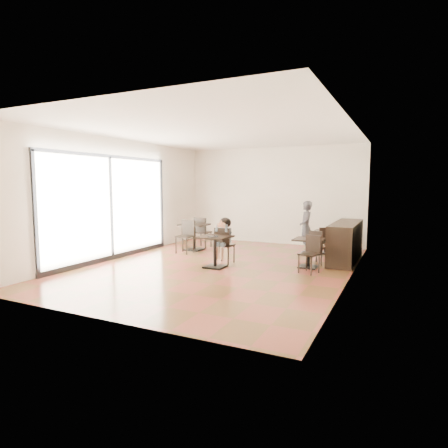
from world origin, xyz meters
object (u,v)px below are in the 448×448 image
Objects in this scene: cafe_table_mid at (308,253)px; chair_left_a at (203,232)px; adult_patron at (306,227)px; chair_back_b at (327,243)px; child_chair at (225,245)px; chair_back_a at (334,237)px; child_table at (215,252)px; cafe_table_left at (194,237)px; chair_mid_b at (309,255)px; child at (225,241)px; chair_left_b at (185,237)px; chair_mid_a at (319,247)px; cafe_table_back at (325,242)px.

cafe_table_mid is 0.74× the size of chair_left_a.
adult_patron reaches higher than chair_back_b.
child_chair is 1.15× the size of chair_back_b.
child_chair is 3.71m from chair_back_a.
chair_back_b reaches higher than child_table.
child_chair reaches higher than chair_back_b.
chair_left_a reaches higher than cafe_table_left.
cafe_table_left is at bearing -38.29° from child_chair.
adult_patron is 1.80× the size of chair_mid_b.
chair_left_b is (-1.64, 0.75, -0.10)m from child.
child is 2.36m from chair_mid_a.
chair_back_a is (0.64, 0.85, -0.36)m from adult_patron.
child_chair is at bearing -168.38° from cafe_table_mid.
child_table is 0.80× the size of chair_left_b.
cafe_table_back is 4.05m from chair_left_b.
adult_patron is 1.12m from chair_back_a.
child_chair is at bearing 90.00° from child_table.
chair_left_b is (-3.17, -1.41, -0.28)m from adult_patron.
chair_left_b reaches higher than cafe_table_left.
cafe_table_back is (0.02, 2.05, -0.02)m from cafe_table_mid.
cafe_table_back is 0.78× the size of chair_mid_b.
chair_left_b reaches higher than child_table.
chair_left_b is (-3.79, -0.22, 0.05)m from chair_mid_a.
child is (0.00, 0.00, 0.12)m from child_chair.
child_table is 1.15× the size of cafe_table_back.
cafe_table_back is at bearing 54.26° from chair_back_a.
chair_left_a reaches higher than chair_mid_b.
chair_back_b is at bearing 84.18° from cafe_table_mid.
child_table is 3.63m from cafe_table_back.
chair_back_b is (0.01, 0.95, -0.02)m from chair_mid_a.
adult_patron reaches higher than chair_left_b.
chair_mid_b is at bearing 67.76° from chair_back_a.
chair_left_a is (-3.65, 1.43, 0.13)m from cafe_table_mid.
chair_left_b reaches higher than chair_mid_a.
cafe_table_left is at bearing 167.12° from chair_back_b.
cafe_table_back is at bearing 50.51° from child.
chair_mid_a is (3.79, -0.33, 0.03)m from cafe_table_left.
cafe_table_back is (2.03, 2.46, -0.13)m from child_chair.
chair_back_a is (3.81, 1.16, -0.08)m from chair_left_a.
cafe_table_back is 0.83× the size of chair_back_a.
chair_left_b is (-3.79, 0.88, 0.05)m from chair_mid_b.
chair_back_a is at bearing -125.68° from child_chair.
adult_patron is 3.48m from chair_left_b.
chair_back_b is (2.16, 1.91, -0.06)m from child_chair.
chair_left_a is at bearing 90.73° from chair_left_b.
cafe_table_left is 1.00× the size of chair_back_b.
chair_mid_a is at bearing -112.68° from chair_back_b.
child_chair is 1.30× the size of cafe_table_mid.
child_chair reaches higher than cafe_table_back.
chair_mid_a reaches higher than cafe_table_back.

